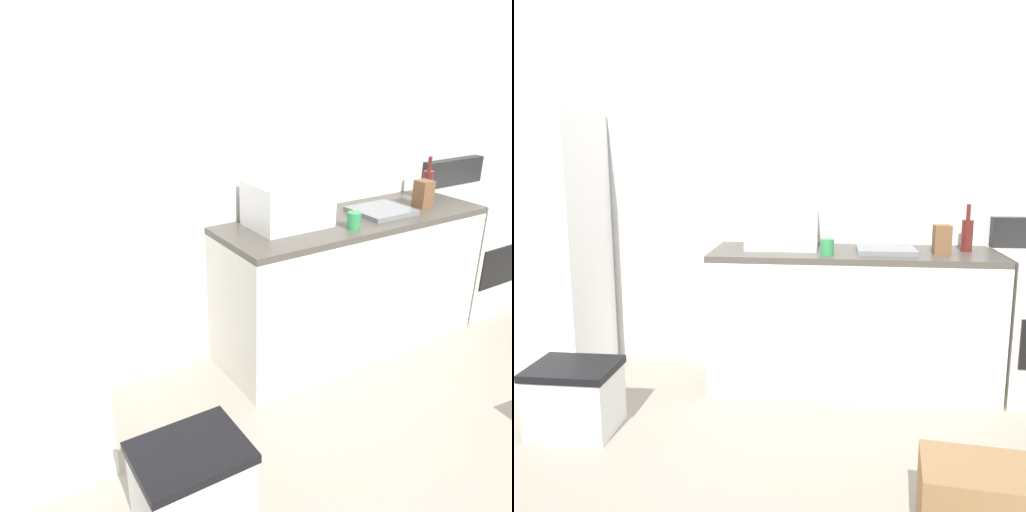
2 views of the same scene
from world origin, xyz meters
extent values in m
plane|color=#9E9384|center=(0.00, 0.00, 0.00)|extent=(6.00, 6.00, 0.00)
cube|color=silver|center=(0.00, 1.55, 1.30)|extent=(5.00, 0.10, 2.60)
cube|color=silver|center=(0.30, 1.20, 0.43)|extent=(1.80, 0.60, 0.86)
cube|color=#4C473F|center=(0.30, 1.20, 0.88)|extent=(1.80, 0.60, 0.04)
cube|color=white|center=(-1.75, 1.15, 0.89)|extent=(0.68, 0.66, 1.79)
cube|color=white|center=(-0.16, 1.28, 1.04)|extent=(0.46, 0.34, 0.27)
cube|color=slate|center=(0.51, 1.18, 0.92)|extent=(0.36, 0.32, 0.03)
cylinder|color=#591E19|center=(1.02, 1.26, 1.00)|extent=(0.07, 0.07, 0.20)
cylinder|color=#591E19|center=(1.02, 1.26, 1.15)|extent=(0.03, 0.03, 0.10)
cylinder|color=#338C4C|center=(0.14, 1.02, 0.95)|extent=(0.08, 0.08, 0.10)
cube|color=brown|center=(0.84, 1.14, 0.99)|extent=(0.10, 0.10, 0.18)
cube|color=olive|center=(0.71, -0.34, 0.19)|extent=(0.44, 0.35, 0.37)
cube|color=silver|center=(-1.22, 0.40, 0.17)|extent=(0.44, 0.34, 0.34)
cube|color=black|center=(-1.22, 0.40, 0.36)|extent=(0.46, 0.36, 0.04)
camera|label=1|loc=(-1.84, -1.14, 1.87)|focal=36.22mm
camera|label=2|loc=(0.15, -2.21, 1.48)|focal=37.66mm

